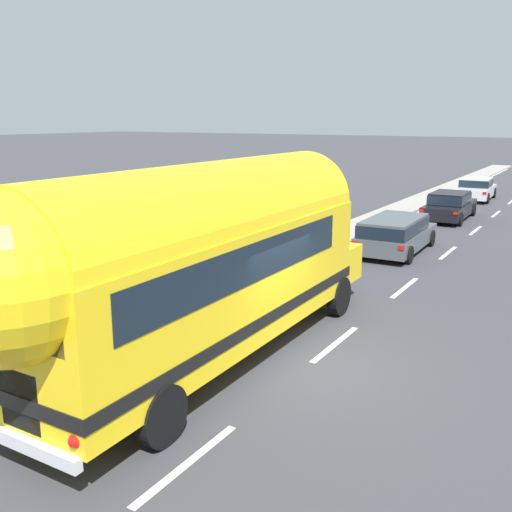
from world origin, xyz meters
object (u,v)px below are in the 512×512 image
object	(u,v)px
car_second	(449,205)
car_third	(476,188)
car_lead	(395,232)
painted_bus	(197,258)

from	to	relation	value
car_second	car_third	distance (m)	8.05
car_lead	car_second	world-z (taller)	same
painted_bus	car_second	bearing A→B (deg)	89.75
car_lead	car_second	size ratio (longest dim) A/B	0.99
car_second	car_third	bearing A→B (deg)	92.08
car_third	painted_bus	bearing A→B (deg)	-89.60
painted_bus	car_second	xyz separation A→B (m)	(0.09, 20.63, -1.56)
car_lead	car_third	distance (m)	16.62
car_lead	car_third	size ratio (longest dim) A/B	1.08
painted_bus	car_lead	size ratio (longest dim) A/B	2.43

